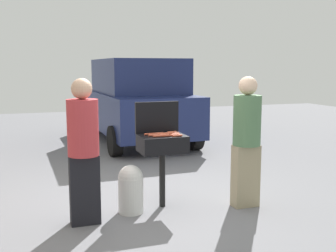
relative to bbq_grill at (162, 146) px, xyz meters
The scene contains 21 objects.
ground_plane 0.84m from the bbq_grill, 118.51° to the left, with size 24.00×24.00×0.00m, color slate.
bbq_grill is the anchor object (origin of this frame).
grill_lid_open 0.42m from the bbq_grill, 90.00° to the left, with size 0.60×0.05×0.42m, color black.
hot_dog_0 0.17m from the bbq_grill, 88.09° to the right, with size 0.03×0.03×0.13m, color #C6593D.
hot_dog_1 0.23m from the bbq_grill, 156.49° to the left, with size 0.03×0.03×0.13m, color #AD4228.
hot_dog_2 0.21m from the bbq_grill, 166.15° to the right, with size 0.03×0.03×0.13m, color #C6593D.
hot_dog_3 0.27m from the bbq_grill, 34.00° to the left, with size 0.03×0.03×0.13m, color #B74C33.
hot_dog_4 0.23m from the bbq_grill, 34.58° to the right, with size 0.03×0.03×0.13m, color #AD4228.
hot_dog_5 0.21m from the bbq_grill, 75.13° to the right, with size 0.03×0.03×0.13m, color #AD4228.
hot_dog_6 0.24m from the bbq_grill, ahead, with size 0.03×0.03×0.13m, color #AD4228.
hot_dog_7 0.20m from the bbq_grill, 24.89° to the left, with size 0.03×0.03×0.13m, color #C6593D.
hot_dog_8 0.22m from the bbq_grill, 129.93° to the right, with size 0.03×0.03×0.13m, color #B74C33.
hot_dog_9 0.16m from the bbq_grill, 31.29° to the right, with size 0.03×0.03×0.13m, color #AD4228.
hot_dog_10 0.18m from the bbq_grill, 105.73° to the left, with size 0.03×0.03×0.13m, color #C6593D.
hot_dog_11 0.23m from the bbq_grill, 21.78° to the right, with size 0.03×0.03×0.13m, color #AD4228.
hot_dog_12 0.27m from the bbq_grill, 48.13° to the right, with size 0.03×0.03×0.13m, color #AD4228.
hot_dog_13 0.16m from the bbq_grill, 104.91° to the left, with size 0.03×0.03×0.13m, color #AD4228.
propane_tank 0.67m from the bbq_grill, 168.93° to the right, with size 0.32×0.32×0.62m.
person_left 1.09m from the bbq_grill, 165.72° to the right, with size 0.36×0.36×1.72m.
person_right 1.11m from the bbq_grill, 18.59° to the right, with size 0.36×0.36×1.72m.
parked_minivan 4.83m from the bbq_grill, 79.06° to the left, with size 2.11×4.44×2.02m.
Camera 1 is at (-1.55, -5.12, 1.84)m, focal length 43.54 mm.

